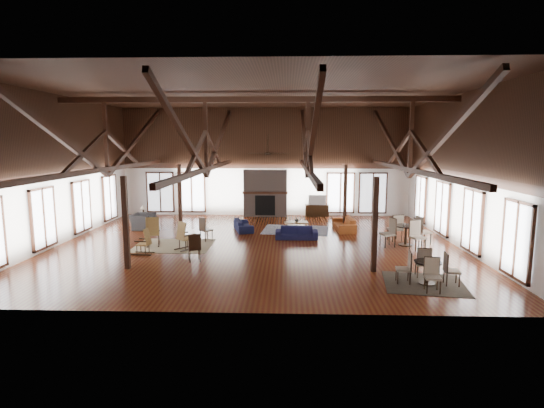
{
  "coord_description": "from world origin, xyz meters",
  "views": [
    {
      "loc": [
        1.22,
        -16.78,
        4.12
      ],
      "look_at": [
        0.57,
        1.0,
        1.51
      ],
      "focal_mm": 28.0,
      "sensor_mm": 36.0,
      "label": 1
    }
  ],
  "objects_px": {
    "coffee_table": "(296,223)",
    "armchair": "(143,221)",
    "sofa_navy_left": "(243,225)",
    "sofa_orange": "(344,224)",
    "cafe_table_far": "(406,232)",
    "cafe_table_near": "(428,268)",
    "sofa_navy_front": "(297,233)",
    "tv_console": "(317,210)"
  },
  "relations": [
    {
      "from": "sofa_orange",
      "to": "tv_console",
      "type": "height_order",
      "value": "tv_console"
    },
    {
      "from": "sofa_orange",
      "to": "cafe_table_near",
      "type": "distance_m",
      "value": 7.82
    },
    {
      "from": "cafe_table_near",
      "to": "cafe_table_far",
      "type": "height_order",
      "value": "cafe_table_far"
    },
    {
      "from": "coffee_table",
      "to": "tv_console",
      "type": "xyz_separation_m",
      "value": [
        1.25,
        4.03,
        -0.04
      ]
    },
    {
      "from": "sofa_navy_left",
      "to": "cafe_table_far",
      "type": "distance_m",
      "value": 7.33
    },
    {
      "from": "sofa_navy_front",
      "to": "cafe_table_near",
      "type": "height_order",
      "value": "cafe_table_near"
    },
    {
      "from": "coffee_table",
      "to": "armchair",
      "type": "relative_size",
      "value": 1.02
    },
    {
      "from": "sofa_navy_left",
      "to": "cafe_table_far",
      "type": "xyz_separation_m",
      "value": [
        6.82,
        -2.67,
        0.31
      ]
    },
    {
      "from": "sofa_navy_front",
      "to": "sofa_navy_left",
      "type": "height_order",
      "value": "sofa_navy_front"
    },
    {
      "from": "coffee_table",
      "to": "tv_console",
      "type": "distance_m",
      "value": 4.22
    },
    {
      "from": "tv_console",
      "to": "sofa_navy_left",
      "type": "bearing_deg",
      "value": -132.76
    },
    {
      "from": "sofa_navy_front",
      "to": "coffee_table",
      "type": "distance_m",
      "value": 1.68
    },
    {
      "from": "cafe_table_near",
      "to": "sofa_navy_front",
      "type": "bearing_deg",
      "value": 122.79
    },
    {
      "from": "sofa_navy_front",
      "to": "coffee_table",
      "type": "bearing_deg",
      "value": 89.82
    },
    {
      "from": "sofa_navy_front",
      "to": "cafe_table_far",
      "type": "height_order",
      "value": "cafe_table_far"
    },
    {
      "from": "sofa_orange",
      "to": "cafe_table_near",
      "type": "bearing_deg",
      "value": 6.9
    },
    {
      "from": "sofa_navy_left",
      "to": "coffee_table",
      "type": "height_order",
      "value": "sofa_navy_left"
    },
    {
      "from": "cafe_table_near",
      "to": "sofa_navy_left",
      "type": "bearing_deg",
      "value": 129.71
    },
    {
      "from": "armchair",
      "to": "cafe_table_near",
      "type": "distance_m",
      "value": 13.34
    },
    {
      "from": "armchair",
      "to": "tv_console",
      "type": "distance_m",
      "value": 9.4
    },
    {
      "from": "sofa_orange",
      "to": "cafe_table_far",
      "type": "distance_m",
      "value": 3.61
    },
    {
      "from": "tv_console",
      "to": "sofa_navy_front",
      "type": "bearing_deg",
      "value": -102.49
    },
    {
      "from": "sofa_navy_left",
      "to": "cafe_table_far",
      "type": "height_order",
      "value": "cafe_table_far"
    },
    {
      "from": "cafe_table_far",
      "to": "sofa_navy_front",
      "type": "bearing_deg",
      "value": 167.24
    },
    {
      "from": "sofa_navy_left",
      "to": "cafe_table_near",
      "type": "height_order",
      "value": "cafe_table_near"
    },
    {
      "from": "sofa_orange",
      "to": "cafe_table_far",
      "type": "height_order",
      "value": "cafe_table_far"
    },
    {
      "from": "sofa_navy_left",
      "to": "armchair",
      "type": "height_order",
      "value": "armchair"
    },
    {
      "from": "coffee_table",
      "to": "tv_console",
      "type": "bearing_deg",
      "value": 65.95
    },
    {
      "from": "sofa_orange",
      "to": "tv_console",
      "type": "distance_m",
      "value": 3.89
    },
    {
      "from": "coffee_table",
      "to": "armchair",
      "type": "height_order",
      "value": "armchair"
    },
    {
      "from": "cafe_table_far",
      "to": "sofa_orange",
      "type": "bearing_deg",
      "value": 125.27
    },
    {
      "from": "tv_console",
      "to": "cafe_table_near",
      "type": "bearing_deg",
      "value": -78.02
    },
    {
      "from": "coffee_table",
      "to": "armchair",
      "type": "distance_m",
      "value": 7.31
    },
    {
      "from": "sofa_orange",
      "to": "coffee_table",
      "type": "xyz_separation_m",
      "value": [
        -2.26,
        -0.27,
        0.06
      ]
    },
    {
      "from": "sofa_orange",
      "to": "coffee_table",
      "type": "relative_size",
      "value": 1.79
    },
    {
      "from": "sofa_orange",
      "to": "armchair",
      "type": "height_order",
      "value": "armchair"
    },
    {
      "from": "sofa_orange",
      "to": "armchair",
      "type": "xyz_separation_m",
      "value": [
        -9.58,
        -0.12,
        0.07
      ]
    },
    {
      "from": "sofa_orange",
      "to": "cafe_table_far",
      "type": "relative_size",
      "value": 0.92
    },
    {
      "from": "sofa_navy_left",
      "to": "armchair",
      "type": "relative_size",
      "value": 1.59
    },
    {
      "from": "sofa_navy_left",
      "to": "armchair",
      "type": "bearing_deg",
      "value": 73.09
    },
    {
      "from": "armchair",
      "to": "sofa_orange",
      "type": "bearing_deg",
      "value": -86.87
    },
    {
      "from": "sofa_navy_left",
      "to": "sofa_orange",
      "type": "distance_m",
      "value": 4.75
    }
  ]
}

